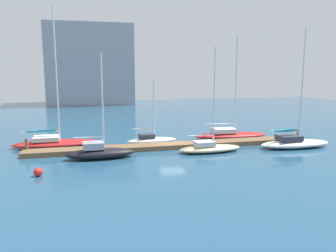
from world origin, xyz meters
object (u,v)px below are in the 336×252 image
sailboat_2 (151,139)px  sailboat_4 (230,134)px  sailboat_0 (54,142)px  sailboat_3 (209,147)px  sailboat_1 (100,152)px  mooring_buoy_red (38,172)px  harbor_building_distant (90,65)px  sailboat_5 (294,142)px

sailboat_2 → sailboat_4: sailboat_4 is taller
sailboat_0 → sailboat_2: 10.28m
sailboat_2 → sailboat_3: (4.83, -5.32, 0.05)m
sailboat_1 → sailboat_4: (15.41, 5.57, -0.09)m
sailboat_2 → mooring_buoy_red: (-10.56, -9.35, -0.12)m
sailboat_0 → sailboat_1: (4.46, -6.08, 0.07)m
sailboat_0 → sailboat_3: (15.07, -6.22, -0.05)m
harbor_building_distant → sailboat_0: bearing=-95.5°
sailboat_3 → sailboat_4: bearing=48.0°
sailboat_1 → mooring_buoy_red: bearing=-139.9°
sailboat_2 → sailboat_4: bearing=-0.2°
sailboat_5 → mooring_buoy_red: bearing=-170.4°
sailboat_1 → harbor_building_distant: bearing=88.6°
sailboat_5 → sailboat_2: bearing=159.3°
sailboat_3 → harbor_building_distant: harbor_building_distant is taller
sailboat_1 → sailboat_5: sailboat_5 is taller
harbor_building_distant → sailboat_1: bearing=-90.3°
sailboat_1 → sailboat_4: size_ratio=0.80×
sailboat_1 → sailboat_5: (19.93, -0.47, -0.03)m
mooring_buoy_red → sailboat_3: bearing=14.7°
sailboat_3 → sailboat_1: bearing=177.3°
sailboat_0 → sailboat_2: bearing=-4.7°
harbor_building_distant → sailboat_5: bearing=-70.7°
sailboat_1 → sailboat_4: 16.39m
sailboat_1 → harbor_building_distant: size_ratio=0.47×
sailboat_2 → sailboat_4: size_ratio=0.59×
sailboat_0 → sailboat_1: bearing=-53.4°
sailboat_4 → sailboat_3: bearing=-126.2°
sailboat_2 → mooring_buoy_red: sailboat_2 is taller
sailboat_1 → sailboat_3: bearing=-1.8°
sailboat_0 → sailboat_1: size_ratio=1.53×
sailboat_5 → sailboat_4: bearing=127.8°
harbor_building_distant → sailboat_3: bearing=-79.5°
sailboat_0 → sailboat_4: size_ratio=1.22×
mooring_buoy_red → harbor_building_distant: bearing=85.1°
sailboat_5 → sailboat_3: bearing=179.0°
sailboat_2 → sailboat_3: size_ratio=0.68×
sailboat_1 → sailboat_5: 19.93m
sailboat_5 → mooring_buoy_red: size_ratio=18.06×
sailboat_2 → harbor_building_distant: harbor_building_distant is taller
sailboat_3 → harbor_building_distant: 57.36m
sailboat_1 → mooring_buoy_red: (-4.77, -4.18, -0.29)m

